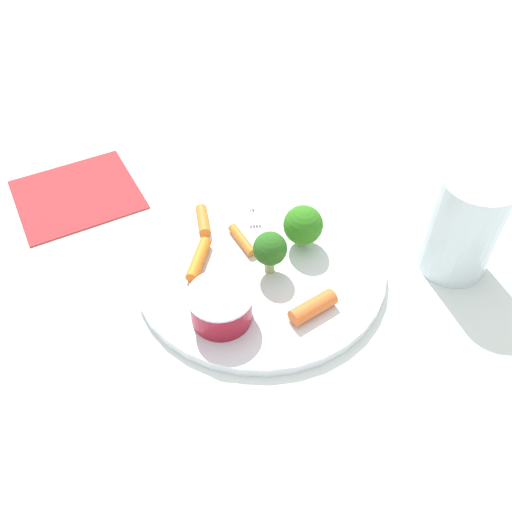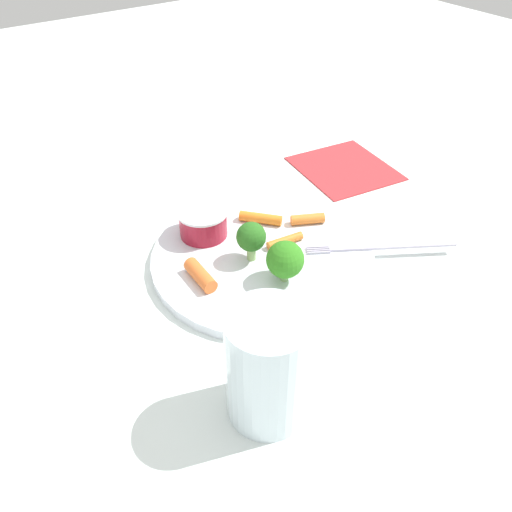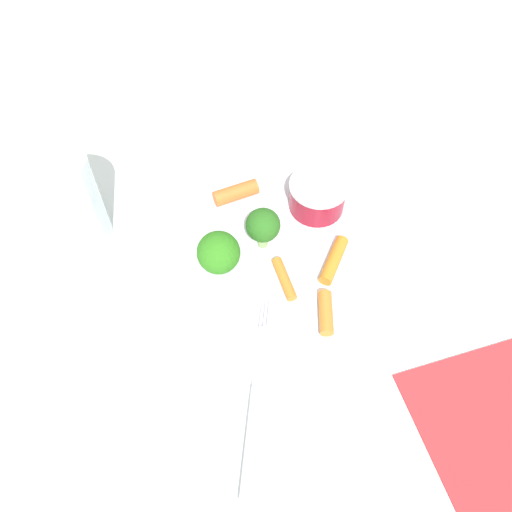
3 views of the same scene
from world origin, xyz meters
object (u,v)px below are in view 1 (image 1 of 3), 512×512
object	(u,v)px
broccoli_floret_0	(272,248)
carrot_stick_1	(199,259)
plate	(260,265)
carrot_stick_0	(243,239)
fork	(248,178)
drinking_glass	(464,226)
carrot_stick_3	(316,305)
sauce_cup	(221,306)
napkin	(77,194)
carrot_stick_2	(203,220)
broccoli_floret_1	(303,225)

from	to	relation	value
broccoli_floret_0	carrot_stick_1	distance (m)	0.08
plate	carrot_stick_0	bearing A→B (deg)	-92.42
fork	drinking_glass	world-z (taller)	drinking_glass
carrot_stick_3	carrot_stick_1	bearing A→B (deg)	-64.33
carrot_stick_1	sauce_cup	bearing A→B (deg)	74.84
carrot_stick_1	napkin	size ratio (longest dim) A/B	0.38
broccoli_floret_0	carrot_stick_1	bearing A→B (deg)	-42.32
sauce_cup	carrot_stick_2	distance (m)	0.14
carrot_stick_3	carrot_stick_2	bearing A→B (deg)	-82.61
sauce_cup	napkin	xyz separation A→B (m)	(0.04, -0.27, -0.03)
broccoli_floret_1	carrot_stick_0	bearing A→B (deg)	-38.58
sauce_cup	fork	world-z (taller)	sauce_cup
plate	napkin	bearing A→B (deg)	-64.77
plate	fork	bearing A→B (deg)	-120.66
sauce_cup	carrot_stick_3	size ratio (longest dim) A/B	1.26
broccoli_floret_1	carrot_stick_2	world-z (taller)	broccoli_floret_1
carrot_stick_3	napkin	bearing A→B (deg)	-70.37
napkin	carrot_stick_3	bearing A→B (deg)	109.63
carrot_stick_1	carrot_stick_2	bearing A→B (deg)	-126.53
carrot_stick_2	carrot_stick_3	bearing A→B (deg)	97.39
plate	sauce_cup	distance (m)	0.09
sauce_cup	carrot_stick_1	world-z (taller)	sauce_cup
sauce_cup	broccoli_floret_0	world-z (taller)	broccoli_floret_0
sauce_cup	carrot_stick_3	bearing A→B (deg)	148.57
plate	carrot_stick_0	size ratio (longest dim) A/B	5.69
drinking_glass	broccoli_floret_0	bearing A→B (deg)	-30.78
plate	drinking_glass	size ratio (longest dim) A/B	2.37
carrot_stick_0	carrot_stick_1	world-z (taller)	carrot_stick_1
broccoli_floret_1	sauce_cup	bearing A→B (deg)	13.89
plate	sauce_cup	xyz separation A→B (m)	(0.07, 0.04, 0.02)
drinking_glass	napkin	size ratio (longest dim) A/B	0.79
sauce_cup	broccoli_floret_1	world-z (taller)	broccoli_floret_1
carrot_stick_1	napkin	xyz separation A→B (m)	(0.06, -0.20, -0.02)
broccoli_floret_0	carrot_stick_3	world-z (taller)	broccoli_floret_0
carrot_stick_1	carrot_stick_3	bearing A→B (deg)	115.67
plate	broccoli_floret_0	bearing A→B (deg)	98.46
carrot_stick_2	fork	world-z (taller)	carrot_stick_2
carrot_stick_2	napkin	distance (m)	0.18
carrot_stick_2	napkin	xyz separation A→B (m)	(0.09, -0.15, -0.02)
carrot_stick_0	carrot_stick_2	world-z (taller)	carrot_stick_2
broccoli_floret_0	carrot_stick_0	bearing A→B (deg)	-88.78
broccoli_floret_1	fork	bearing A→B (deg)	-99.07
broccoli_floret_0	carrot_stick_0	size ratio (longest dim) A/B	1.06
carrot_stick_1	plate	bearing A→B (deg)	147.09
sauce_cup	carrot_stick_2	bearing A→B (deg)	-114.64
sauce_cup	broccoli_floret_1	distance (m)	0.13
drinking_glass	fork	bearing A→B (deg)	-67.56
drinking_glass	carrot_stick_0	bearing A→B (deg)	-41.54
plate	drinking_glass	bearing A→B (deg)	145.63
broccoli_floret_0	carrot_stick_0	distance (m)	0.06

